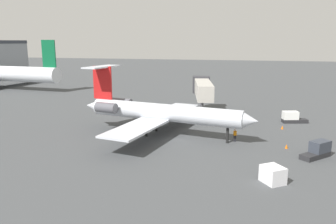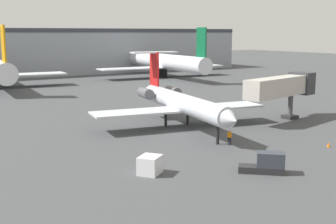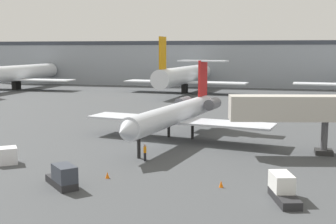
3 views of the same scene
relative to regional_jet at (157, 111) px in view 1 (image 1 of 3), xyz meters
The scene contains 9 objects.
ground_plane 5.23m from the regional_jet, 115.96° to the right, with size 400.00×400.00×0.10m, color #424447.
regional_jet is the anchor object (origin of this frame).
jet_bridge 15.49m from the regional_jet, 16.11° to the right, with size 14.46×5.82×6.54m.
ground_crew_marshaller 11.37m from the regional_jet, 94.61° to the right, with size 0.34×0.45×1.69m.
baggage_tug_lead 23.25m from the regional_jet, 58.01° to the right, with size 2.43×4.23×1.90m.
baggage_tug_trailing 21.43m from the regional_jet, 103.28° to the right, with size 3.87×3.77×1.90m.
cargo_container_uld 20.69m from the regional_jet, 131.82° to the right, with size 2.68×2.61×1.62m.
traffic_cone_near 17.94m from the regional_jet, 97.65° to the right, with size 0.36×0.36×0.55m.
traffic_cone_mid 19.50m from the regional_jet, 67.11° to the right, with size 0.36×0.36×0.55m.
Camera 1 is at (-43.39, -9.48, 13.18)m, focal length 35.98 mm.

